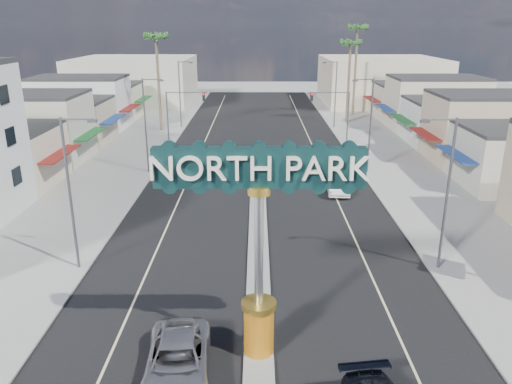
{
  "coord_description": "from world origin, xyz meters",
  "views": [
    {
      "loc": [
        -0.08,
        -16.45,
        13.75
      ],
      "look_at": [
        -0.14,
        11.46,
        4.3
      ],
      "focal_mm": 35.0,
      "sensor_mm": 36.0,
      "label": 1
    }
  ],
  "objects_px": {
    "streetlight_r_mid": "(369,121)",
    "streetlight_r_far": "(334,91)",
    "streetlight_l_mid": "(147,121)",
    "car_parked_left": "(171,161)",
    "streetlight_r_near": "(445,188)",
    "streetlight_l_far": "(181,91)",
    "traffic_signal_right": "(334,106)",
    "streetlight_l_near": "(72,187)",
    "palm_left_far": "(156,42)",
    "gateway_sign": "(259,229)",
    "palm_right_mid": "(351,47)",
    "traffic_signal_left": "(182,106)",
    "car_parked_right": "(337,182)",
    "palm_right_far": "(358,33)",
    "suv_left": "(177,361)"
  },
  "relations": [
    {
      "from": "gateway_sign",
      "to": "palm_right_mid",
      "type": "xyz_separation_m",
      "value": [
        13.0,
        54.02,
        4.67
      ]
    },
    {
      "from": "streetlight_r_near",
      "to": "car_parked_right",
      "type": "xyz_separation_m",
      "value": [
        -3.6,
        14.32,
        -4.25
      ]
    },
    {
      "from": "streetlight_l_mid",
      "to": "streetlight_r_near",
      "type": "bearing_deg",
      "value": -43.79
    },
    {
      "from": "streetlight_l_mid",
      "to": "palm_left_far",
      "type": "height_order",
      "value": "palm_left_far"
    },
    {
      "from": "gateway_sign",
      "to": "palm_right_mid",
      "type": "height_order",
      "value": "palm_right_mid"
    },
    {
      "from": "suv_left",
      "to": "car_parked_right",
      "type": "relative_size",
      "value": 1.13
    },
    {
      "from": "gateway_sign",
      "to": "streetlight_r_mid",
      "type": "distance_m",
      "value": 29.91
    },
    {
      "from": "car_parked_right",
      "to": "streetlight_r_far",
      "type": "bearing_deg",
      "value": 86.05
    },
    {
      "from": "streetlight_r_far",
      "to": "palm_right_far",
      "type": "height_order",
      "value": "palm_right_far"
    },
    {
      "from": "gateway_sign",
      "to": "palm_left_far",
      "type": "xyz_separation_m",
      "value": [
        -13.0,
        48.02,
        5.57
      ]
    },
    {
      "from": "traffic_signal_left",
      "to": "streetlight_r_mid",
      "type": "bearing_deg",
      "value": -35.5
    },
    {
      "from": "streetlight_r_far",
      "to": "car_parked_left",
      "type": "relative_size",
      "value": 1.9
    },
    {
      "from": "car_parked_left",
      "to": "palm_right_mid",
      "type": "bearing_deg",
      "value": 45.28
    },
    {
      "from": "traffic_signal_right",
      "to": "car_parked_right",
      "type": "distance_m",
      "value": 20.11
    },
    {
      "from": "palm_right_mid",
      "to": "car_parked_right",
      "type": "distance_m",
      "value": 33.72
    },
    {
      "from": "palm_right_far",
      "to": "car_parked_left",
      "type": "height_order",
      "value": "palm_right_far"
    },
    {
      "from": "palm_left_far",
      "to": "car_parked_left",
      "type": "relative_size",
      "value": 2.77
    },
    {
      "from": "traffic_signal_right",
      "to": "streetlight_l_far",
      "type": "xyz_separation_m",
      "value": [
        -19.62,
        8.01,
        0.79
      ]
    },
    {
      "from": "streetlight_l_near",
      "to": "suv_left",
      "type": "bearing_deg",
      "value": -53.18
    },
    {
      "from": "palm_left_far",
      "to": "streetlight_r_far",
      "type": "bearing_deg",
      "value": 4.88
    },
    {
      "from": "streetlight_l_near",
      "to": "car_parked_left",
      "type": "height_order",
      "value": "streetlight_l_near"
    },
    {
      "from": "palm_right_mid",
      "to": "palm_right_far",
      "type": "bearing_deg",
      "value": 71.57
    },
    {
      "from": "streetlight_l_mid",
      "to": "car_parked_left",
      "type": "height_order",
      "value": "streetlight_l_mid"
    },
    {
      "from": "palm_right_mid",
      "to": "streetlight_l_far",
      "type": "bearing_deg",
      "value": -170.31
    },
    {
      "from": "traffic_signal_left",
      "to": "car_parked_right",
      "type": "bearing_deg",
      "value": -50.85
    },
    {
      "from": "streetlight_l_near",
      "to": "streetlight_r_near",
      "type": "distance_m",
      "value": 20.87
    },
    {
      "from": "traffic_signal_left",
      "to": "streetlight_l_mid",
      "type": "height_order",
      "value": "streetlight_l_mid"
    },
    {
      "from": "gateway_sign",
      "to": "streetlight_r_near",
      "type": "distance_m",
      "value": 13.19
    },
    {
      "from": "streetlight_r_near",
      "to": "car_parked_left",
      "type": "bearing_deg",
      "value": 131.56
    },
    {
      "from": "streetlight_r_mid",
      "to": "car_parked_left",
      "type": "distance_m",
      "value": 19.56
    },
    {
      "from": "gateway_sign",
      "to": "streetlight_r_mid",
      "type": "xyz_separation_m",
      "value": [
        10.43,
        28.02,
        -0.86
      ]
    },
    {
      "from": "palm_left_far",
      "to": "palm_right_far",
      "type": "bearing_deg",
      "value": 23.2
    },
    {
      "from": "traffic_signal_left",
      "to": "streetlight_r_mid",
      "type": "relative_size",
      "value": 0.67
    },
    {
      "from": "car_parked_right",
      "to": "suv_left",
      "type": "bearing_deg",
      "value": -109.59
    },
    {
      "from": "palm_right_mid",
      "to": "streetlight_r_far",
      "type": "bearing_deg",
      "value": -122.69
    },
    {
      "from": "streetlight_l_mid",
      "to": "streetlight_r_mid",
      "type": "bearing_deg",
      "value": 0.0
    },
    {
      "from": "palm_right_far",
      "to": "car_parked_left",
      "type": "bearing_deg",
      "value": -127.71
    },
    {
      "from": "gateway_sign",
      "to": "streetlight_l_far",
      "type": "bearing_deg",
      "value": 101.78
    },
    {
      "from": "suv_left",
      "to": "palm_right_far",
      "type": "bearing_deg",
      "value": 69.26
    },
    {
      "from": "traffic_signal_left",
      "to": "palm_left_far",
      "type": "xyz_separation_m",
      "value": [
        -3.82,
        6.01,
        7.22
      ]
    },
    {
      "from": "traffic_signal_right",
      "to": "streetlight_r_far",
      "type": "distance_m",
      "value": 8.14
    },
    {
      "from": "streetlight_r_mid",
      "to": "streetlight_r_far",
      "type": "relative_size",
      "value": 1.0
    },
    {
      "from": "streetlight_l_near",
      "to": "palm_left_far",
      "type": "distance_m",
      "value": 40.59
    },
    {
      "from": "gateway_sign",
      "to": "traffic_signal_left",
      "type": "height_order",
      "value": "gateway_sign"
    },
    {
      "from": "streetlight_l_far",
      "to": "traffic_signal_right",
      "type": "bearing_deg",
      "value": -22.2
    },
    {
      "from": "palm_right_mid",
      "to": "streetlight_l_mid",
      "type": "bearing_deg",
      "value": -132.03
    },
    {
      "from": "traffic_signal_right",
      "to": "car_parked_right",
      "type": "xyz_separation_m",
      "value": [
        -2.35,
        -19.67,
        -3.45
      ]
    },
    {
      "from": "palm_left_far",
      "to": "car_parked_left",
      "type": "distance_m",
      "value": 21.84
    },
    {
      "from": "gateway_sign",
      "to": "streetlight_l_far",
      "type": "distance_m",
      "value": 51.1
    },
    {
      "from": "streetlight_l_mid",
      "to": "streetlight_l_far",
      "type": "height_order",
      "value": "same"
    }
  ]
}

